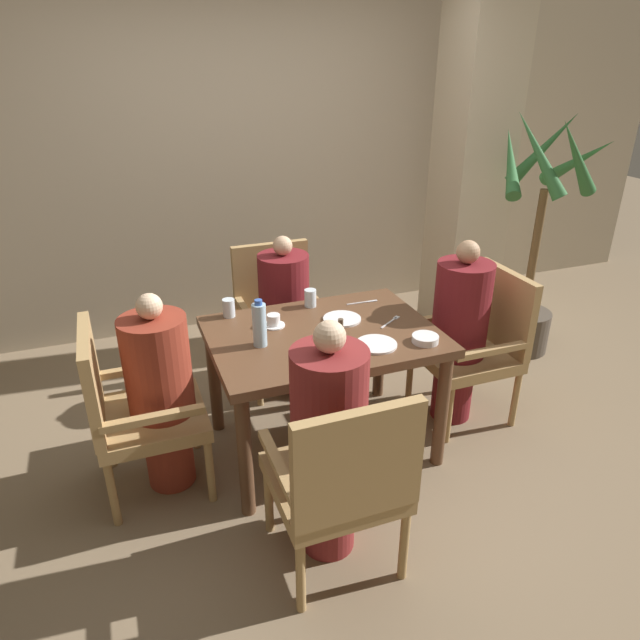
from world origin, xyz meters
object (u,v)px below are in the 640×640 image
at_px(potted_palm, 531,267).
at_px(glass_tall_mid, 229,308).
at_px(diner_in_far_chair, 285,313).
at_px(chair_right_side, 478,341).
at_px(diner_in_left_chair, 161,391).
at_px(diner_in_near_chair, 329,440).
at_px(plate_main_left, 318,353).
at_px(teacup_with_saucer, 274,321).
at_px(bowl_small, 425,339).
at_px(diner_in_right_chair, 459,331).
at_px(chair_left_side, 132,407).
at_px(chair_far_side, 278,311).
at_px(glass_tall_near, 310,298).
at_px(plate_dessert_center, 342,319).
at_px(chair_near_corner, 342,478).
at_px(plate_main_right, 376,344).
at_px(water_bottle, 259,324).

height_order(potted_palm, glass_tall_mid, potted_palm).
bearing_deg(diner_in_far_chair, chair_right_side, -34.76).
relative_size(diner_in_left_chair, diner_in_near_chair, 0.94).
bearing_deg(plate_main_left, diner_in_far_chair, 83.22).
distance_m(diner_in_far_chair, teacup_with_saucer, 0.61).
bearing_deg(bowl_small, diner_in_near_chair, -149.52).
distance_m(diner_in_right_chair, teacup_with_saucer, 1.09).
height_order(diner_in_near_chair, bowl_small, diner_in_near_chair).
height_order(chair_left_side, chair_far_side, same).
distance_m(chair_left_side, bowl_small, 1.49).
xyz_separation_m(chair_far_side, potted_palm, (1.82, -0.25, 0.16)).
height_order(chair_far_side, diner_in_near_chair, diner_in_near_chair).
bearing_deg(diner_in_far_chair, potted_palm, -3.44).
bearing_deg(diner_in_left_chair, diner_in_far_chair, 39.07).
bearing_deg(teacup_with_saucer, diner_in_left_chair, -165.74).
xyz_separation_m(diner_in_left_chair, chair_right_side, (1.84, -0.00, -0.05)).
distance_m(diner_in_far_chair, chair_right_side, 1.21).
relative_size(diner_in_right_chair, teacup_with_saucer, 9.37).
xyz_separation_m(diner_in_right_chair, diner_in_near_chair, (-1.08, -0.69, 0.00)).
distance_m(chair_left_side, glass_tall_near, 1.13).
relative_size(chair_left_side, plate_main_left, 4.39).
bearing_deg(glass_tall_near, diner_in_far_chair, 98.33).
bearing_deg(diner_in_far_chair, bowl_small, -65.67).
relative_size(plate_main_left, bowl_small, 1.54).
xyz_separation_m(diner_in_left_chair, plate_dessert_center, (1.00, 0.10, 0.18)).
relative_size(chair_far_side, chair_near_corner, 1.00).
bearing_deg(plate_dessert_center, chair_near_corner, -112.49).
bearing_deg(plate_main_right, chair_near_corner, -125.90).
bearing_deg(glass_tall_mid, chair_right_side, -14.53).
relative_size(diner_in_far_chair, water_bottle, 4.25).
distance_m(chair_left_side, plate_dessert_center, 1.17).
distance_m(diner_in_left_chair, bowl_small, 1.34).
distance_m(potted_palm, glass_tall_mid, 2.25).
height_order(chair_far_side, plate_main_right, chair_far_side).
height_order(chair_left_side, chair_near_corner, same).
distance_m(diner_in_near_chair, plate_main_left, 0.51).
bearing_deg(chair_far_side, bowl_small, -68.49).
xyz_separation_m(teacup_with_saucer, glass_tall_near, (0.27, 0.18, 0.02)).
bearing_deg(diner_in_left_chair, plate_main_left, -16.36).
height_order(chair_near_corner, glass_tall_near, chair_near_corner).
bearing_deg(plate_dessert_center, glass_tall_near, 112.79).
distance_m(diner_in_right_chair, plate_dessert_center, 0.72).
xyz_separation_m(chair_near_corner, plate_main_left, (0.13, 0.62, 0.24)).
xyz_separation_m(water_bottle, glass_tall_near, (0.40, 0.37, -0.06)).
xyz_separation_m(diner_in_right_chair, chair_near_corner, (-1.08, -0.83, -0.09)).
height_order(chair_right_side, plate_main_right, chair_right_side).
xyz_separation_m(diner_in_left_chair, diner_in_near_chair, (0.61, -0.69, 0.03)).
relative_size(plate_dessert_center, glass_tall_mid, 2.05).
relative_size(diner_in_right_chair, water_bottle, 4.58).
height_order(diner_in_right_chair, teacup_with_saucer, diner_in_right_chair).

